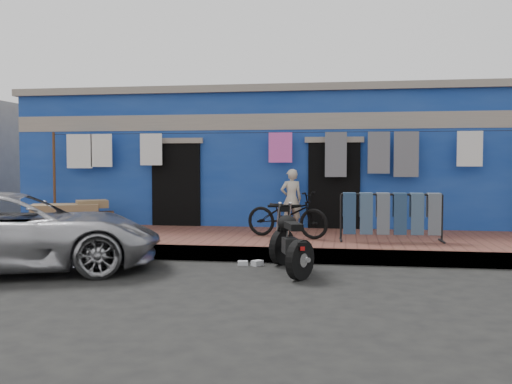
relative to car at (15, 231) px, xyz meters
name	(u,v)px	position (x,y,z in m)	size (l,w,h in m)	color
ground	(234,281)	(3.43, -0.14, -0.63)	(80.00, 80.00, 0.00)	black
sidewalk	(264,242)	(3.43, 2.86, -0.50)	(28.00, 3.00, 0.25)	brown
curb	(252,254)	(3.43, 1.41, -0.50)	(28.00, 0.10, 0.25)	gray
building	(286,162)	(3.43, 6.84, 1.06)	(12.20, 5.20, 3.36)	navy
clothesline	(271,156)	(3.39, 4.11, 1.17)	(10.06, 0.06, 2.10)	brown
car	(15,231)	(0.00, 0.00, 0.00)	(2.03, 4.46, 1.26)	#AFAFB3
seated_person	(291,199)	(3.84, 4.06, 0.26)	(0.46, 0.31, 1.28)	beige
bicycle	(287,209)	(3.89, 2.72, 0.16)	(0.58, 1.65, 1.07)	black
motorcycle	(290,239)	(4.16, 0.62, -0.13)	(1.00, 1.63, 0.99)	black
charpoy	(74,215)	(-0.71, 3.34, -0.09)	(1.90, 1.44, 0.58)	brown
jeans_rack	(391,216)	(5.79, 2.47, 0.07)	(1.89, 0.48, 0.90)	black
litter_a	(243,263)	(3.34, 1.06, -0.59)	(0.16, 0.12, 0.07)	silver
litter_b	(257,263)	(3.58, 1.06, -0.59)	(0.17, 0.13, 0.09)	silver
litter_c	(298,272)	(4.30, 0.36, -0.58)	(0.23, 0.18, 0.09)	silver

